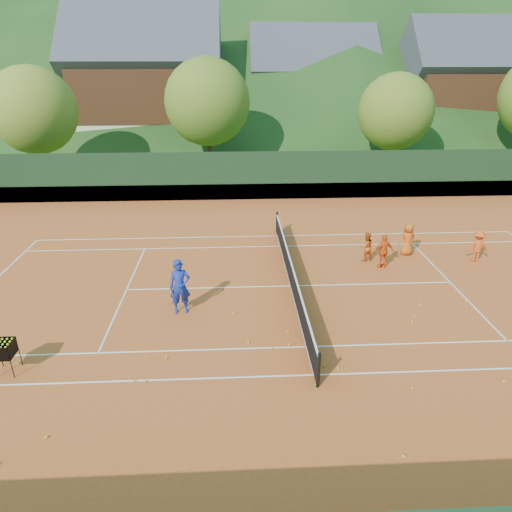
{
  "coord_description": "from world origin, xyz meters",
  "views": [
    {
      "loc": [
        -2.19,
        -15.86,
        8.28
      ],
      "look_at": [
        -1.38,
        0.0,
        1.34
      ],
      "focal_mm": 32.0,
      "sensor_mm": 36.0,
      "label": 1
    }
  ],
  "objects_px": {
    "ball_hopper": "(3,350)",
    "chalet_mid": "(310,92)",
    "tennis_net": "(291,274)",
    "student_d": "(477,246)",
    "coach": "(180,287)",
    "student_a": "(366,247)",
    "chalet_left": "(148,88)",
    "student_b": "(384,251)",
    "chalet_right": "(460,91)",
    "student_c": "(408,239)"
  },
  "relations": [
    {
      "from": "ball_hopper",
      "to": "chalet_mid",
      "type": "distance_m",
      "value": 41.79
    },
    {
      "from": "coach",
      "to": "student_b",
      "type": "distance_m",
      "value": 8.84
    },
    {
      "from": "student_a",
      "to": "student_c",
      "type": "relative_size",
      "value": 0.88
    },
    {
      "from": "tennis_net",
      "to": "student_a",
      "type": "bearing_deg",
      "value": 32.66
    },
    {
      "from": "student_b",
      "to": "tennis_net",
      "type": "distance_m",
      "value": 4.38
    },
    {
      "from": "chalet_mid",
      "to": "coach",
      "type": "bearing_deg",
      "value": -105.77
    },
    {
      "from": "student_d",
      "to": "ball_hopper",
      "type": "height_order",
      "value": "student_d"
    },
    {
      "from": "student_a",
      "to": "student_d",
      "type": "height_order",
      "value": "student_d"
    },
    {
      "from": "chalet_mid",
      "to": "chalet_right",
      "type": "relative_size",
      "value": 1.06
    },
    {
      "from": "ball_hopper",
      "to": "chalet_left",
      "type": "height_order",
      "value": "chalet_left"
    },
    {
      "from": "student_a",
      "to": "tennis_net",
      "type": "height_order",
      "value": "student_a"
    },
    {
      "from": "coach",
      "to": "ball_hopper",
      "type": "relative_size",
      "value": 1.99
    },
    {
      "from": "coach",
      "to": "tennis_net",
      "type": "relative_size",
      "value": 0.16
    },
    {
      "from": "tennis_net",
      "to": "chalet_mid",
      "type": "bearing_deg",
      "value": 79.99
    },
    {
      "from": "coach",
      "to": "chalet_right",
      "type": "bearing_deg",
      "value": 44.16
    },
    {
      "from": "tennis_net",
      "to": "chalet_mid",
      "type": "height_order",
      "value": "chalet_mid"
    },
    {
      "from": "chalet_left",
      "to": "student_b",
      "type": "bearing_deg",
      "value": -63.67
    },
    {
      "from": "student_b",
      "to": "chalet_right",
      "type": "height_order",
      "value": "chalet_right"
    },
    {
      "from": "coach",
      "to": "chalet_mid",
      "type": "relative_size",
      "value": 0.16
    },
    {
      "from": "student_d",
      "to": "chalet_mid",
      "type": "distance_m",
      "value": 32.44
    },
    {
      "from": "student_b",
      "to": "chalet_right",
      "type": "distance_m",
      "value": 32.92
    },
    {
      "from": "student_d",
      "to": "tennis_net",
      "type": "relative_size",
      "value": 0.12
    },
    {
      "from": "student_d",
      "to": "tennis_net",
      "type": "xyz_separation_m",
      "value": [
        -8.37,
        -1.93,
        -0.22
      ]
    },
    {
      "from": "chalet_mid",
      "to": "student_b",
      "type": "bearing_deg",
      "value": -93.36
    },
    {
      "from": "student_c",
      "to": "chalet_mid",
      "type": "height_order",
      "value": "chalet_mid"
    },
    {
      "from": "student_a",
      "to": "chalet_right",
      "type": "distance_m",
      "value": 32.54
    },
    {
      "from": "student_a",
      "to": "student_c",
      "type": "xyz_separation_m",
      "value": [
        2.04,
        0.55,
        0.09
      ]
    },
    {
      "from": "chalet_mid",
      "to": "chalet_left",
      "type": "bearing_deg",
      "value": -165.96
    },
    {
      "from": "student_c",
      "to": "student_d",
      "type": "distance_m",
      "value": 2.9
    },
    {
      "from": "ball_hopper",
      "to": "student_b",
      "type": "bearing_deg",
      "value": 26.57
    },
    {
      "from": "student_a",
      "to": "student_b",
      "type": "bearing_deg",
      "value": 108.25
    },
    {
      "from": "coach",
      "to": "student_d",
      "type": "height_order",
      "value": "coach"
    },
    {
      "from": "student_b",
      "to": "chalet_left",
      "type": "distance_m",
      "value": 32.15
    },
    {
      "from": "tennis_net",
      "to": "student_d",
      "type": "bearing_deg",
      "value": 12.99
    },
    {
      "from": "student_a",
      "to": "student_b",
      "type": "height_order",
      "value": "student_b"
    },
    {
      "from": "coach",
      "to": "student_c",
      "type": "height_order",
      "value": "coach"
    },
    {
      "from": "ball_hopper",
      "to": "chalet_mid",
      "type": "xyz_separation_m",
      "value": [
        14.72,
        38.88,
        4.22
      ]
    },
    {
      "from": "coach",
      "to": "chalet_mid",
      "type": "height_order",
      "value": "chalet_mid"
    },
    {
      "from": "student_a",
      "to": "ball_hopper",
      "type": "distance_m",
      "value": 14.23
    },
    {
      "from": "student_b",
      "to": "tennis_net",
      "type": "xyz_separation_m",
      "value": [
        -4.09,
        -1.52,
        -0.24
      ]
    },
    {
      "from": "student_d",
      "to": "chalet_left",
      "type": "xyz_separation_m",
      "value": [
        -18.37,
        28.07,
        4.91
      ]
    },
    {
      "from": "chalet_left",
      "to": "chalet_right",
      "type": "bearing_deg",
      "value": 0.0
    },
    {
      "from": "tennis_net",
      "to": "chalet_right",
      "type": "height_order",
      "value": "chalet_right"
    },
    {
      "from": "student_b",
      "to": "student_c",
      "type": "relative_size",
      "value": 1.0
    },
    {
      "from": "chalet_mid",
      "to": "chalet_right",
      "type": "bearing_deg",
      "value": -15.95
    },
    {
      "from": "student_d",
      "to": "chalet_left",
      "type": "bearing_deg",
      "value": -47.76
    },
    {
      "from": "chalet_right",
      "to": "student_c",
      "type": "bearing_deg",
      "value": -117.92
    },
    {
      "from": "tennis_net",
      "to": "chalet_right",
      "type": "bearing_deg",
      "value": 56.31
    },
    {
      "from": "student_a",
      "to": "ball_hopper",
      "type": "relative_size",
      "value": 1.31
    },
    {
      "from": "chalet_left",
      "to": "coach",
      "type": "bearing_deg",
      "value": -79.48
    }
  ]
}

